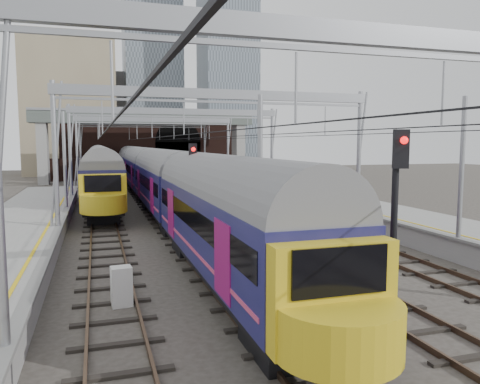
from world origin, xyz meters
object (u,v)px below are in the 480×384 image
object	(u,v)px
signal_near_left	(193,187)
signal_near_centre	(396,209)
train_second	(99,167)
relay_cabinet	(122,286)
train_main	(151,175)

from	to	relation	value
signal_near_left	signal_near_centre	world-z (taller)	signal_near_centre
signal_near_left	signal_near_centre	bearing A→B (deg)	-59.84
train_second	signal_near_centre	world-z (taller)	signal_near_centre
train_second	relay_cabinet	xyz separation A→B (m)	(0.29, -37.97, -1.86)
signal_near_centre	relay_cabinet	size ratio (longest dim) A/B	4.34
relay_cabinet	signal_near_centre	bearing A→B (deg)	-38.26
train_second	train_main	bearing A→B (deg)	-73.70
train_main	train_second	distance (m)	14.25
signal_near_left	train_main	bearing A→B (deg)	99.46
train_second	signal_near_left	size ratio (longest dim) A/B	9.60
train_second	signal_near_centre	xyz separation A→B (m)	(7.03, -42.36, 0.88)
train_main	train_second	world-z (taller)	train_second
signal_near_left	relay_cabinet	world-z (taller)	signal_near_left
train_main	relay_cabinet	xyz separation A→B (m)	(-3.71, -24.30, -1.80)
train_main	signal_near_centre	world-z (taller)	signal_near_centre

